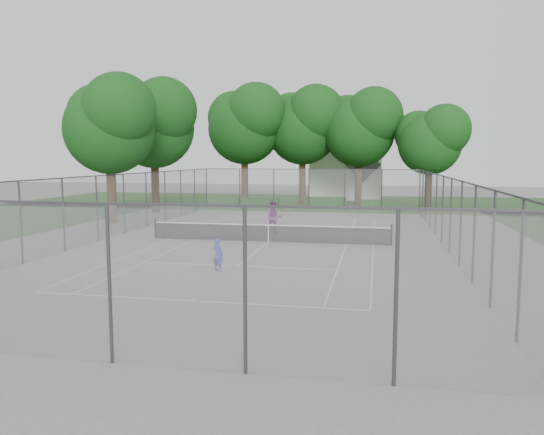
% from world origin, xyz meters
% --- Properties ---
extents(ground, '(120.00, 120.00, 0.00)m').
position_xyz_m(ground, '(0.00, 0.00, 0.00)').
color(ground, slate).
rests_on(ground, ground).
extents(grass_far, '(60.00, 20.00, 0.00)m').
position_xyz_m(grass_far, '(0.00, 26.00, 0.00)').
color(grass_far, '#1E4513').
rests_on(grass_far, ground).
extents(court_markings, '(11.03, 23.83, 0.01)m').
position_xyz_m(court_markings, '(0.00, 0.00, 0.01)').
color(court_markings, silver).
rests_on(court_markings, ground).
extents(tennis_net, '(12.87, 0.10, 1.10)m').
position_xyz_m(tennis_net, '(0.00, 0.00, 0.51)').
color(tennis_net, black).
rests_on(tennis_net, ground).
extents(perimeter_fence, '(18.08, 34.08, 3.52)m').
position_xyz_m(perimeter_fence, '(0.00, 0.00, 1.81)').
color(perimeter_fence, '#38383D').
rests_on(perimeter_fence, ground).
extents(tree_far_left, '(7.91, 7.22, 11.37)m').
position_xyz_m(tree_far_left, '(-6.76, 22.09, 7.82)').
color(tree_far_left, '#332112').
rests_on(tree_far_left, ground).
extents(tree_far_midleft, '(7.84, 7.15, 11.26)m').
position_xyz_m(tree_far_midleft, '(-1.39, 23.60, 7.74)').
color(tree_far_midleft, '#332112').
rests_on(tree_far_midleft, ground).
extents(tree_far_midright, '(7.49, 6.84, 10.77)m').
position_xyz_m(tree_far_midright, '(4.00, 22.58, 7.40)').
color(tree_far_midright, '#332112').
rests_on(tree_far_midright, ground).
extents(tree_far_right, '(6.21, 5.67, 8.92)m').
position_xyz_m(tree_far_right, '(10.05, 20.10, 6.13)').
color(tree_far_right, '#332112').
rests_on(tree_far_right, ground).
extents(tree_side_back, '(7.47, 6.82, 10.74)m').
position_xyz_m(tree_side_back, '(-12.08, 13.28, 7.38)').
color(tree_side_back, '#332112').
rests_on(tree_side_back, ground).
extents(tree_side_front, '(6.94, 6.33, 9.97)m').
position_xyz_m(tree_side_front, '(-12.05, 5.92, 6.85)').
color(tree_side_front, '#332112').
rests_on(tree_side_front, ground).
extents(hedge_left, '(3.82, 1.15, 0.96)m').
position_xyz_m(hedge_left, '(-4.74, 18.20, 0.48)').
color(hedge_left, '#1A4F19').
rests_on(hedge_left, ground).
extents(hedge_mid, '(3.45, 0.98, 1.08)m').
position_xyz_m(hedge_mid, '(1.33, 18.04, 0.54)').
color(hedge_mid, '#1A4F19').
rests_on(hedge_mid, ground).
extents(hedge_right, '(3.06, 1.12, 0.92)m').
position_xyz_m(hedge_right, '(5.85, 17.82, 0.46)').
color(hedge_right, '#1A4F19').
rests_on(hedge_right, ground).
extents(house, '(7.48, 5.79, 9.31)m').
position_xyz_m(house, '(2.31, 31.08, 3.75)').
color(house, white).
rests_on(house, ground).
extents(girl_player, '(0.56, 0.48, 1.31)m').
position_xyz_m(girl_player, '(-0.51, -7.44, 0.66)').
color(girl_player, '#2B30A3').
rests_on(girl_player, ground).
extents(woman_player, '(1.02, 0.85, 1.89)m').
position_xyz_m(woman_player, '(-0.31, 3.07, 0.94)').
color(woman_player, '#682266').
rests_on(woman_player, ground).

